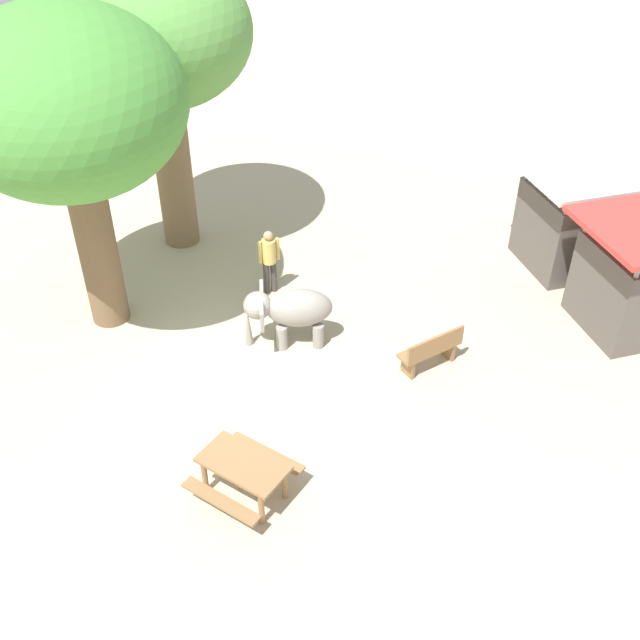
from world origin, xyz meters
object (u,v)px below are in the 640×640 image
at_px(wooden_bench, 431,350).
at_px(market_stall_red, 633,282).
at_px(elephant, 290,310).
at_px(person_handler, 269,257).
at_px(market_stall_white, 568,223).
at_px(picnic_table_near, 244,470).
at_px(shade_tree_secondary, 157,38).
at_px(shade_tree_main, 67,105).

distance_m(wooden_bench, market_stall_red, 4.68).
bearing_deg(elephant, person_handler, -78.30).
bearing_deg(market_stall_white, picnic_table_near, -60.90).
height_order(shade_tree_secondary, market_stall_red, shade_tree_secondary).
xyz_separation_m(elephant, market_stall_red, (1.43, 7.18, 0.30)).
relative_size(elephant, shade_tree_main, 0.28).
bearing_deg(wooden_bench, market_stall_red, -14.08).
xyz_separation_m(elephant, shade_tree_main, (-1.96, -3.65, 4.08)).
bearing_deg(shade_tree_secondary, person_handler, 29.96).
relative_size(elephant, person_handler, 1.18).
relative_size(elephant, picnic_table_near, 0.91).
xyz_separation_m(elephant, person_handler, (-1.96, 0.01, 0.11)).
relative_size(wooden_bench, market_stall_red, 0.58).
relative_size(picnic_table_near, market_stall_white, 0.83).
bearing_deg(shade_tree_main, picnic_table_near, 18.19).
bearing_deg(shade_tree_secondary, market_stall_red, 54.53).
relative_size(picnic_table_near, market_stall_red, 0.83).
bearing_deg(shade_tree_main, wooden_bench, 60.12).
height_order(person_handler, market_stall_white, market_stall_white).
xyz_separation_m(shade_tree_main, market_stall_white, (0.79, 10.83, -3.78)).
relative_size(elephant, wooden_bench, 1.31).
distance_m(shade_tree_main, shade_tree_secondary, 3.54).
relative_size(person_handler, picnic_table_near, 0.77).
height_order(market_stall_white, market_stall_red, same).
distance_m(elephant, market_stall_red, 7.33).
bearing_deg(market_stall_red, shade_tree_main, -107.36).
relative_size(elephant, shade_tree_secondary, 0.28).
xyz_separation_m(shade_tree_main, picnic_table_near, (5.76, 1.89, -4.33)).
relative_size(shade_tree_secondary, picnic_table_near, 3.30).
bearing_deg(person_handler, market_stall_red, 59.50).
height_order(shade_tree_main, market_stall_red, shade_tree_main).
bearing_deg(person_handler, wooden_bench, 30.23).
height_order(wooden_bench, picnic_table_near, wooden_bench).
bearing_deg(elephant, shade_tree_main, -16.16).
xyz_separation_m(wooden_bench, picnic_table_near, (2.20, -4.31, 0.12)).
xyz_separation_m(shade_tree_secondary, market_stall_red, (6.30, 8.85, -4.00)).
bearing_deg(picnic_table_near, wooden_bench, -103.36).
bearing_deg(shade_tree_secondary, elephant, 18.90).
bearing_deg(market_stall_white, shade_tree_main, -94.15).
height_order(elephant, market_stall_red, market_stall_red).
distance_m(wooden_bench, picnic_table_near, 4.84).
bearing_deg(person_handler, market_stall_white, 78.51).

